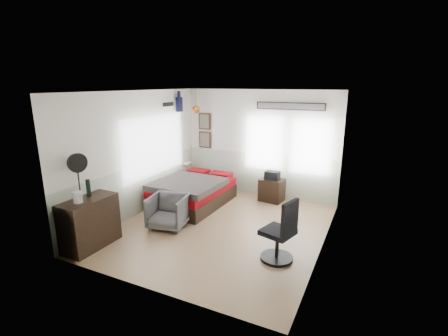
{
  "coord_description": "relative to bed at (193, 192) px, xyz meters",
  "views": [
    {
      "loc": [
        2.7,
        -5.42,
        2.85
      ],
      "look_at": [
        -0.1,
        0.4,
        1.15
      ],
      "focal_mm": 26.0,
      "sensor_mm": 36.0,
      "label": 1
    }
  ],
  "objects": [
    {
      "name": "ground_plane",
      "position": [
        1.17,
        -0.9,
        -0.32
      ],
      "size": [
        4.0,
        4.5,
        0.01
      ],
      "primitive_type": "cube",
      "color": "tan"
    },
    {
      "name": "task_chair",
      "position": [
        2.62,
        -1.59,
        0.13
      ],
      "size": [
        0.59,
        0.59,
        1.08
      ],
      "rotation": [
        0.0,
        0.0,
        -0.28
      ],
      "color": "black",
      "rests_on": "ground_plane"
    },
    {
      "name": "stand_fan",
      "position": [
        -0.65,
        -2.62,
        1.22
      ],
      "size": [
        0.16,
        0.33,
        0.82
      ],
      "rotation": [
        0.0,
        0.0,
        -0.25
      ],
      "color": "black",
      "rests_on": "dresser"
    },
    {
      "name": "room_shell",
      "position": [
        1.09,
        -0.71,
        1.3
      ],
      "size": [
        4.02,
        4.52,
        2.71
      ],
      "color": "silver",
      "rests_on": "ground_plane"
    },
    {
      "name": "wall_decor",
      "position": [
        0.07,
        1.06,
        1.79
      ],
      "size": [
        3.55,
        1.32,
        1.44
      ],
      "color": "#3C2417",
      "rests_on": "room_shell"
    },
    {
      "name": "kettle",
      "position": [
        -0.56,
        -2.76,
        0.69
      ],
      "size": [
        0.17,
        0.14,
        0.19
      ],
      "rotation": [
        0.0,
        0.0,
        0.14
      ],
      "color": "silver",
      "rests_on": "dresser"
    },
    {
      "name": "dresser",
      "position": [
        -0.57,
        -2.57,
        0.14
      ],
      "size": [
        0.48,
        1.0,
        0.9
      ],
      "primitive_type": "cube",
      "color": "black",
      "rests_on": "ground_plane"
    },
    {
      "name": "black_bag",
      "position": [
        1.63,
        1.07,
        0.35
      ],
      "size": [
        0.36,
        0.24,
        0.2
      ],
      "primitive_type": "cube",
      "rotation": [
        0.0,
        0.0,
        -0.05
      ],
      "color": "black",
      "rests_on": "nightstand"
    },
    {
      "name": "bed",
      "position": [
        0.0,
        0.0,
        0.0
      ],
      "size": [
        1.49,
        2.03,
        0.64
      ],
      "rotation": [
        0.0,
        0.0,
        -0.03
      ],
      "color": "black",
      "rests_on": "ground_plane"
    },
    {
      "name": "nightstand",
      "position": [
        1.63,
        1.07,
        -0.03
      ],
      "size": [
        0.61,
        0.51,
        0.56
      ],
      "primitive_type": "cube",
      "rotation": [
        0.0,
        0.0,
        -0.12
      ],
      "color": "black",
      "rests_on": "ground_plane"
    },
    {
      "name": "bottle",
      "position": [
        -0.65,
        -2.45,
        0.74
      ],
      "size": [
        0.08,
        0.08,
        0.31
      ],
      "primitive_type": "cylinder",
      "color": "black",
      "rests_on": "dresser"
    },
    {
      "name": "armchair",
      "position": [
        0.21,
        -1.31,
        0.02
      ],
      "size": [
        0.84,
        0.86,
        0.67
      ],
      "primitive_type": "imported",
      "rotation": [
        0.0,
        0.0,
        0.19
      ],
      "color": "#5C5C5E",
      "rests_on": "ground_plane"
    }
  ]
}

